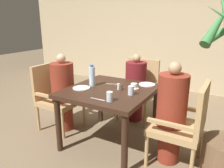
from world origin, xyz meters
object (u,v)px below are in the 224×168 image
(chair_left_side, at_px, (56,94))
(plate_main_right, at_px, (81,88))
(diner_in_left_chair, at_px, (63,92))
(plate_main_left, at_px, (147,84))
(glass_tall_mid, at_px, (110,97))
(water_bottle, at_px, (92,76))
(diner_in_right_chair, at_px, (171,113))
(chair_far_side, at_px, (139,87))
(teacup_with_saucer, at_px, (134,86))
(diner_in_far_chair, at_px, (136,87))
(glass_tall_near, at_px, (131,90))
(chair_right_side, at_px, (184,123))

(chair_left_side, relative_size, plate_main_right, 4.46)
(diner_in_left_chair, relative_size, plate_main_right, 5.26)
(plate_main_left, bearing_deg, glass_tall_mid, -99.45)
(plate_main_right, relative_size, water_bottle, 0.77)
(chair_left_side, bearing_deg, glass_tall_mid, -17.80)
(plate_main_left, bearing_deg, diner_in_left_chair, -160.51)
(diner_in_left_chair, distance_m, diner_in_right_chair, 1.53)
(chair_far_side, bearing_deg, teacup_with_saucer, -72.32)
(plate_main_left, xyz_separation_m, plate_main_right, (-0.65, -0.55, 0.00))
(diner_in_far_chair, bearing_deg, diner_in_left_chair, -134.11)
(chair_left_side, distance_m, plate_main_left, 1.33)
(plate_main_right, height_order, water_bottle, water_bottle)
(chair_far_side, xyz_separation_m, plate_main_right, (-0.32, -1.09, 0.23))
(teacup_with_saucer, bearing_deg, chair_left_side, -171.80)
(diner_in_far_chair, bearing_deg, water_bottle, -108.72)
(glass_tall_mid, bearing_deg, chair_far_side, 99.11)
(diner_in_far_chair, xyz_separation_m, glass_tall_near, (0.31, -0.86, 0.24))
(diner_in_left_chair, relative_size, diner_in_right_chair, 0.97)
(diner_in_left_chair, xyz_separation_m, glass_tall_near, (1.08, -0.07, 0.22))
(chair_far_side, height_order, chair_right_side, same)
(chair_right_side, relative_size, glass_tall_mid, 9.15)
(plate_main_left, xyz_separation_m, teacup_with_saucer, (-0.09, -0.22, 0.02))
(chair_far_side, distance_m, teacup_with_saucer, 0.85)
(diner_in_far_chair, height_order, teacup_with_saucer, diner_in_far_chair)
(chair_far_side, distance_m, glass_tall_mid, 1.34)
(glass_tall_near, bearing_deg, diner_in_right_chair, 8.45)
(plate_main_left, distance_m, glass_tall_mid, 0.76)
(diner_in_left_chair, relative_size, teacup_with_saucer, 8.62)
(chair_far_side, height_order, glass_tall_near, chair_far_side)
(plate_main_left, relative_size, glass_tall_near, 2.05)
(chair_far_side, bearing_deg, glass_tall_near, -72.66)
(glass_tall_near, bearing_deg, glass_tall_mid, -109.81)
(diner_in_left_chair, height_order, chair_far_side, diner_in_left_chair)
(teacup_with_saucer, bearing_deg, chair_far_side, 107.68)
(plate_main_right, height_order, teacup_with_saucer, teacup_with_saucer)
(plate_main_right, bearing_deg, glass_tall_near, 8.11)
(chair_left_side, distance_m, diner_in_right_chair, 1.68)
(chair_far_side, bearing_deg, chair_right_side, -45.75)
(glass_tall_mid, bearing_deg, chair_right_side, 27.05)
(diner_in_far_chair, distance_m, diner_in_right_chair, 1.10)
(chair_left_side, distance_m, chair_right_side, 1.83)
(chair_left_side, xyz_separation_m, diner_in_far_chair, (0.91, 0.79, 0.04))
(plate_main_right, bearing_deg, plate_main_left, 40.06)
(teacup_with_saucer, bearing_deg, water_bottle, -162.49)
(diner_in_left_chair, distance_m, glass_tall_mid, 1.06)
(diner_in_right_chair, bearing_deg, chair_left_side, 180.00)
(chair_left_side, bearing_deg, water_bottle, 0.51)
(diner_in_right_chair, bearing_deg, chair_right_side, 0.00)
(chair_left_side, height_order, plate_main_right, chair_left_side)
(diner_in_right_chair, bearing_deg, plate_main_left, 138.11)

